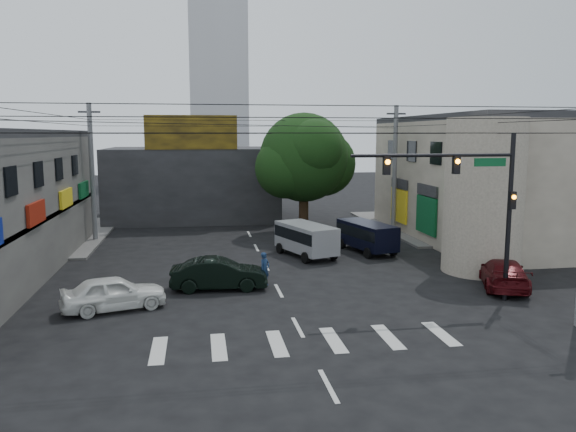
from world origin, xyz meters
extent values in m
plane|color=black|center=(0.00, 0.00, 0.00)|extent=(160.00, 160.00, 0.00)
cube|color=#514F4C|center=(18.00, 18.00, 0.07)|extent=(16.00, 16.00, 0.15)
cube|color=gray|center=(18.00, 13.00, 4.00)|extent=(14.00, 18.00, 8.00)
cylinder|color=gray|center=(11.00, 4.00, 4.00)|extent=(4.00, 4.00, 8.00)
cube|color=#232326|center=(-4.00, 26.00, 3.00)|extent=(14.00, 10.00, 6.00)
cube|color=olive|center=(-4.00, 21.10, 7.30)|extent=(7.00, 0.30, 2.60)
cube|color=silver|center=(0.00, 70.00, 22.00)|extent=(9.00, 9.00, 44.00)
cylinder|color=black|center=(4.00, 17.00, 2.20)|extent=(0.70, 0.70, 4.40)
sphere|color=black|center=(4.00, 17.00, 5.50)|extent=(6.40, 6.40, 6.40)
cylinder|color=black|center=(9.50, -1.00, 3.60)|extent=(0.20, 0.20, 7.20)
cylinder|color=black|center=(6.00, -1.00, 6.30)|extent=(7.00, 0.14, 0.14)
cube|color=black|center=(7.00, -1.00, 5.90)|extent=(0.28, 0.22, 0.75)
cube|color=black|center=(4.00, -1.00, 5.90)|extent=(0.28, 0.22, 0.75)
sphere|color=orange|center=(7.00, -1.14, 6.05)|extent=(0.20, 0.20, 0.20)
sphere|color=orange|center=(4.00, -1.14, 6.05)|extent=(0.20, 0.20, 0.20)
cube|color=#0B5026|center=(8.50, -1.00, 6.00)|extent=(1.40, 0.06, 0.35)
cylinder|color=#59595B|center=(-10.50, 16.00, 4.60)|extent=(0.32, 0.32, 9.20)
cylinder|color=#59595B|center=(10.50, 16.00, 4.60)|extent=(0.32, 0.32, 9.20)
imported|color=black|center=(-2.70, 2.72, 0.73)|extent=(1.99, 4.60, 1.46)
imported|color=silver|center=(-7.08, 0.32, 0.71)|extent=(3.95, 5.09, 1.42)
imported|color=#42090D|center=(10.50, 0.88, 0.68)|extent=(5.10, 6.01, 1.37)
imported|color=#142849|center=(-0.53, 3.00, 0.81)|extent=(0.97, 0.97, 1.62)
camera|label=1|loc=(-3.56, -22.84, 7.16)|focal=35.00mm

